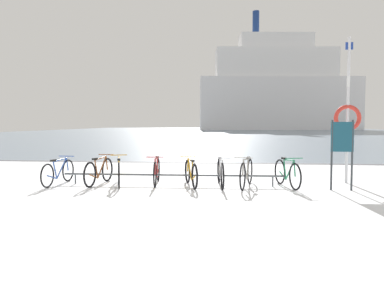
{
  "coord_description": "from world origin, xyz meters",
  "views": [
    {
      "loc": [
        1.73,
        -5.52,
        1.7
      ],
      "look_at": [
        0.4,
        7.6,
        0.94
      ],
      "focal_mm": 34.44,
      "sensor_mm": 36.0,
      "label": 1
    }
  ],
  "objects_px": {
    "info_sign": "(342,143)",
    "ferry_ship": "(277,90)",
    "rescue_post": "(348,114)",
    "bicycle_6": "(246,173)",
    "bicycle_1": "(99,171)",
    "bicycle_0": "(58,172)",
    "bicycle_7": "(287,173)",
    "bicycle_2": "(119,172)",
    "bicycle_4": "(191,173)",
    "bicycle_3": "(157,171)",
    "bicycle_5": "(221,172)"
  },
  "relations": [
    {
      "from": "bicycle_1",
      "to": "bicycle_7",
      "type": "bearing_deg",
      "value": 0.89
    },
    {
      "from": "bicycle_1",
      "to": "ferry_ship",
      "type": "height_order",
      "value": "ferry_ship"
    },
    {
      "from": "bicycle_0",
      "to": "bicycle_1",
      "type": "xyz_separation_m",
      "value": [
        1.11,
        0.13,
        0.02
      ]
    },
    {
      "from": "bicycle_6",
      "to": "bicycle_7",
      "type": "height_order",
      "value": "bicycle_6"
    },
    {
      "from": "bicycle_6",
      "to": "bicycle_3",
      "type": "bearing_deg",
      "value": 175.26
    },
    {
      "from": "bicycle_0",
      "to": "bicycle_6",
      "type": "relative_size",
      "value": 0.99
    },
    {
      "from": "bicycle_1",
      "to": "ferry_ship",
      "type": "xyz_separation_m",
      "value": [
        15.35,
        82.95,
        9.3
      ]
    },
    {
      "from": "bicycle_1",
      "to": "info_sign",
      "type": "xyz_separation_m",
      "value": [
        6.4,
        -0.26,
        0.83
      ]
    },
    {
      "from": "bicycle_5",
      "to": "bicycle_1",
      "type": "bearing_deg",
      "value": -179.08
    },
    {
      "from": "bicycle_6",
      "to": "info_sign",
      "type": "xyz_separation_m",
      "value": [
        2.36,
        -0.23,
        0.81
      ]
    },
    {
      "from": "bicycle_1",
      "to": "ferry_ship",
      "type": "bearing_deg",
      "value": 79.52
    },
    {
      "from": "info_sign",
      "to": "rescue_post",
      "type": "relative_size",
      "value": 0.43
    },
    {
      "from": "info_sign",
      "to": "ferry_ship",
      "type": "bearing_deg",
      "value": 83.86
    },
    {
      "from": "info_sign",
      "to": "ferry_ship",
      "type": "distance_m",
      "value": 84.12
    },
    {
      "from": "bicycle_4",
      "to": "ferry_ship",
      "type": "bearing_deg",
      "value": 81.23
    },
    {
      "from": "info_sign",
      "to": "rescue_post",
      "type": "height_order",
      "value": "rescue_post"
    },
    {
      "from": "bicycle_3",
      "to": "bicycle_5",
      "type": "bearing_deg",
      "value": -3.87
    },
    {
      "from": "bicycle_3",
      "to": "info_sign",
      "type": "height_order",
      "value": "info_sign"
    },
    {
      "from": "bicycle_7",
      "to": "rescue_post",
      "type": "relative_size",
      "value": 0.4
    },
    {
      "from": "bicycle_0",
      "to": "info_sign",
      "type": "xyz_separation_m",
      "value": [
        7.51,
        -0.13,
        0.84
      ]
    },
    {
      "from": "bicycle_3",
      "to": "rescue_post",
      "type": "height_order",
      "value": "rescue_post"
    },
    {
      "from": "bicycle_4",
      "to": "bicycle_6",
      "type": "distance_m",
      "value": 1.48
    },
    {
      "from": "bicycle_2",
      "to": "bicycle_5",
      "type": "xyz_separation_m",
      "value": [
        2.76,
        0.16,
        0.0
      ]
    },
    {
      "from": "bicycle_2",
      "to": "bicycle_3",
      "type": "xyz_separation_m",
      "value": [
        0.99,
        0.28,
        0.0
      ]
    },
    {
      "from": "info_sign",
      "to": "ferry_ship",
      "type": "height_order",
      "value": "ferry_ship"
    },
    {
      "from": "bicycle_2",
      "to": "bicycle_1",
      "type": "bearing_deg",
      "value": 169.55
    },
    {
      "from": "bicycle_7",
      "to": "ferry_ship",
      "type": "relative_size",
      "value": 0.04
    },
    {
      "from": "bicycle_5",
      "to": "bicycle_6",
      "type": "xyz_separation_m",
      "value": [
        0.69,
        -0.08,
        0.01
      ]
    },
    {
      "from": "bicycle_4",
      "to": "bicycle_7",
      "type": "relative_size",
      "value": 1.0
    },
    {
      "from": "rescue_post",
      "to": "ferry_ship",
      "type": "distance_m",
      "value": 82.81
    },
    {
      "from": "info_sign",
      "to": "rescue_post",
      "type": "xyz_separation_m",
      "value": [
        0.48,
        1.2,
        0.76
      ]
    },
    {
      "from": "bicycle_2",
      "to": "bicycle_4",
      "type": "bearing_deg",
      "value": 3.11
    },
    {
      "from": "bicycle_2",
      "to": "rescue_post",
      "type": "relative_size",
      "value": 0.4
    },
    {
      "from": "bicycle_3",
      "to": "bicycle_4",
      "type": "bearing_deg",
      "value": -10.33
    },
    {
      "from": "bicycle_2",
      "to": "bicycle_7",
      "type": "xyz_separation_m",
      "value": [
        4.51,
        0.19,
        0.0
      ]
    },
    {
      "from": "bicycle_5",
      "to": "bicycle_4",
      "type": "bearing_deg",
      "value": -175.87
    },
    {
      "from": "bicycle_0",
      "to": "bicycle_7",
      "type": "bearing_deg",
      "value": 1.94
    },
    {
      "from": "bicycle_2",
      "to": "bicycle_6",
      "type": "relative_size",
      "value": 0.94
    },
    {
      "from": "bicycle_0",
      "to": "bicycle_6",
      "type": "bearing_deg",
      "value": 1.13
    },
    {
      "from": "info_sign",
      "to": "bicycle_4",
      "type": "bearing_deg",
      "value": 176.18
    },
    {
      "from": "bicycle_6",
      "to": "bicycle_1",
      "type": "bearing_deg",
      "value": 179.58
    },
    {
      "from": "info_sign",
      "to": "bicycle_5",
      "type": "bearing_deg",
      "value": 174.11
    },
    {
      "from": "bicycle_1",
      "to": "bicycle_6",
      "type": "distance_m",
      "value": 4.04
    },
    {
      "from": "bicycle_0",
      "to": "rescue_post",
      "type": "relative_size",
      "value": 0.42
    },
    {
      "from": "bicycle_2",
      "to": "bicycle_4",
      "type": "distance_m",
      "value": 1.96
    },
    {
      "from": "bicycle_1",
      "to": "bicycle_6",
      "type": "height_order",
      "value": "bicycle_6"
    },
    {
      "from": "bicycle_0",
      "to": "info_sign",
      "type": "distance_m",
      "value": 7.56
    },
    {
      "from": "bicycle_1",
      "to": "bicycle_6",
      "type": "bearing_deg",
      "value": -0.42
    },
    {
      "from": "bicycle_3",
      "to": "bicycle_0",
      "type": "bearing_deg",
      "value": -173.54
    },
    {
      "from": "bicycle_1",
      "to": "info_sign",
      "type": "height_order",
      "value": "info_sign"
    }
  ]
}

